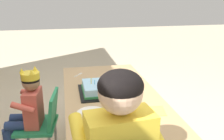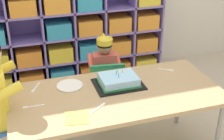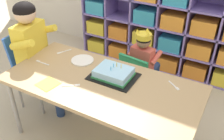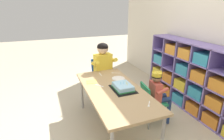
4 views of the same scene
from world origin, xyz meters
The scene contains 12 objects.
storage_cubby_shelf centered at (-0.01, 1.45, 0.51)m, with size 2.07×0.35×1.13m.
activity_table centered at (0.00, 0.00, 0.58)m, with size 1.53×0.72×0.63m.
classroom_chair_blue centered at (0.08, 0.54, 0.39)m, with size 0.36×0.36×0.64m.
child_with_crown centered at (0.09, 0.65, 0.53)m, with size 0.32×0.32×0.85m.
adult_helper_seated centered at (-0.77, 0.13, 0.68)m, with size 0.45×0.43×1.09m.
birthday_cake_on_tray centered at (0.05, 0.11, 0.66)m, with size 0.37×0.28×0.11m.
paper_plate_stack centered at (-0.31, 0.19, 0.64)m, with size 0.20×0.20×0.01m, color white.
paper_napkin_square centered at (-0.34, -0.22, 0.63)m, with size 0.15×0.15×0.00m, color #F4DB4C.
fork_beside_plate_stack centered at (-0.17, -0.15, 0.63)m, with size 0.12×0.10×0.00m.
fork_at_table_front_edge centered at (-0.60, 0.00, 0.63)m, with size 0.15×0.02×0.00m.
fork_near_child_seat centered at (0.51, 0.22, 0.63)m, with size 0.11×0.09×0.00m.
fork_by_napkin centered at (-0.56, 0.24, 0.63)m, with size 0.08×0.14×0.00m.
Camera 2 is at (-0.62, -1.86, 1.81)m, focal length 50.41 mm.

